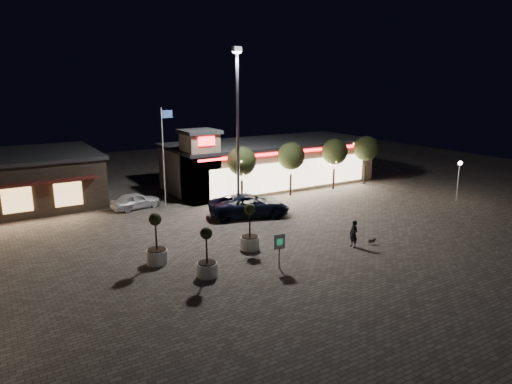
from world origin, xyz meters
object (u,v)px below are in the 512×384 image
planter_mid (207,261)px  valet_sign (279,245)px  pickup_truck (249,205)px  pedestrian (354,234)px  planter_left (157,248)px  white_sedan (136,201)px

planter_mid → valet_sign: planter_mid is taller
planter_mid → valet_sign: bearing=-16.3°
pickup_truck → planter_mid: size_ratio=2.28×
pedestrian → planter_left: planter_left is taller
planter_left → valet_sign: bearing=-36.9°
white_sedan → valet_sign: size_ratio=1.98×
pedestrian → white_sedan: bearing=-149.5°
planter_left → planter_mid: 3.46m
pickup_truck → white_sedan: size_ratio=1.58×
white_sedan → pedestrian: 17.96m
pickup_truck → valet_sign: 10.06m
valet_sign → pickup_truck: bearing=69.0°
pickup_truck → pedestrian: bearing=-149.4°
planter_left → planter_mid: bearing=-60.9°
pickup_truck → planter_mid: planter_mid is taller
pedestrian → pickup_truck: bearing=-165.8°
pickup_truck → planter_mid: bearing=155.3°
pickup_truck → valet_sign: valet_sign is taller
white_sedan → pedestrian: (8.88, -15.61, 0.19)m
white_sedan → planter_left: size_ratio=1.32×
planter_mid → planter_left: bearing=119.1°
pickup_truck → planter_left: 10.51m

